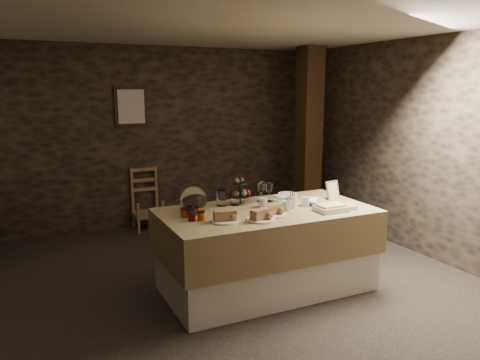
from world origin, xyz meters
name	(u,v)px	position (x,y,z in m)	size (l,w,h in m)	color
ground_plane	(207,288)	(0.00, 0.00, 0.00)	(5.50, 5.00, 0.01)	black
room_shell	(204,135)	(0.00, 0.00, 1.56)	(5.52, 5.02, 2.60)	black
buffet_table	(266,244)	(0.54, -0.26, 0.48)	(2.09, 1.11, 0.83)	silver
chair	(147,202)	(-0.01, 2.34, 0.39)	(0.42, 0.40, 0.69)	#996D48
timber_column	(309,136)	(2.29, 1.66, 1.30)	(0.30, 0.30, 2.60)	black
framed_picture	(131,107)	(-0.15, 2.47, 1.75)	(0.45, 0.04, 0.55)	black
plate_stack_a	(284,201)	(0.79, -0.18, 0.88)	(0.19, 0.19, 0.10)	silver
plate_stack_b	(287,197)	(0.91, -0.04, 0.87)	(0.20, 0.20, 0.09)	silver
cutlery_holder	(292,202)	(0.81, -0.30, 0.89)	(0.10, 0.10, 0.12)	silver
cup_a	(278,204)	(0.66, -0.30, 0.88)	(0.13, 0.13, 0.10)	silver
cup_b	(287,206)	(0.72, -0.37, 0.87)	(0.10, 0.10, 0.09)	silver
mug_c	(263,203)	(0.55, -0.16, 0.87)	(0.09, 0.09, 0.10)	silver
mug_d	(306,201)	(0.98, -0.29, 0.87)	(0.08, 0.08, 0.09)	silver
bowl	(315,202)	(1.10, -0.29, 0.85)	(0.21, 0.21, 0.05)	silver
cake_dome	(194,201)	(-0.13, -0.02, 0.93)	(0.26, 0.26, 0.26)	#996D48
fruit_stand	(241,192)	(0.42, 0.07, 0.95)	(0.21, 0.21, 0.30)	black
bread_platter_left	(225,217)	(0.00, -0.47, 0.87)	(0.26, 0.26, 0.11)	silver
bread_platter_center	(261,216)	(0.32, -0.57, 0.87)	(0.26, 0.26, 0.11)	silver
bread_platter_right	(273,211)	(0.50, -0.47, 0.87)	(0.26, 0.26, 0.11)	silver
jam_jars	(193,213)	(-0.21, -0.21, 0.86)	(0.20, 0.32, 0.07)	#590403
tart_dish	(331,208)	(1.08, -0.58, 0.86)	(0.30, 0.22, 0.07)	silver
square_dish	(347,207)	(1.28, -0.59, 0.85)	(0.14, 0.14, 0.04)	silver
menu_frame	(333,191)	(1.40, -0.17, 0.92)	(0.17, 0.02, 0.22)	#996D48
storage_jar_a	(221,198)	(0.20, 0.08, 0.91)	(0.10, 0.10, 0.16)	white
storage_jar_b	(235,198)	(0.34, 0.04, 0.90)	(0.09, 0.09, 0.14)	white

